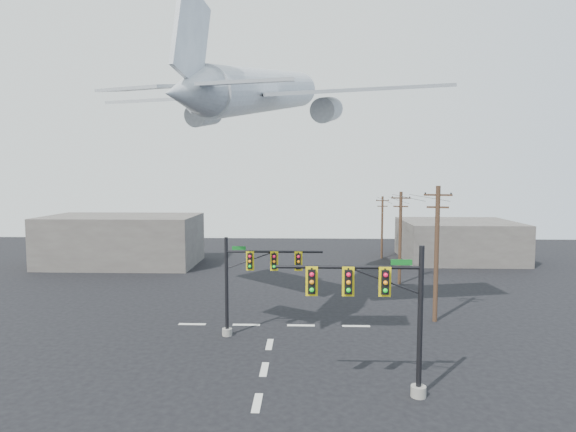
{
  "coord_description": "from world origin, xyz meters",
  "views": [
    {
      "loc": [
        2.3,
        -22.21,
        10.98
      ],
      "look_at": [
        1.31,
        5.0,
        8.62
      ],
      "focal_mm": 30.0,
      "sensor_mm": 36.0,
      "label": 1
    }
  ],
  "objects_px": {
    "utility_pole_c": "(382,226)",
    "airliner": "(264,92)",
    "signal_mast_far": "(251,281)",
    "signal_mast_near": "(384,312)",
    "utility_pole_a": "(437,251)",
    "utility_pole_b": "(400,236)"
  },
  "relations": [
    {
      "from": "signal_mast_far",
      "to": "utility_pole_a",
      "type": "relative_size",
      "value": 0.67
    },
    {
      "from": "signal_mast_near",
      "to": "airliner",
      "type": "relative_size",
      "value": 0.27
    },
    {
      "from": "utility_pole_b",
      "to": "signal_mast_far",
      "type": "bearing_deg",
      "value": -117.03
    },
    {
      "from": "utility_pole_a",
      "to": "airliner",
      "type": "bearing_deg",
      "value": -167.06
    },
    {
      "from": "utility_pole_c",
      "to": "airliner",
      "type": "relative_size",
      "value": 0.29
    },
    {
      "from": "airliner",
      "to": "signal_mast_near",
      "type": "bearing_deg",
      "value": -137.62
    },
    {
      "from": "signal_mast_near",
      "to": "airliner",
      "type": "distance_m",
      "value": 19.85
    },
    {
      "from": "signal_mast_near",
      "to": "utility_pole_c",
      "type": "distance_m",
      "value": 40.17
    },
    {
      "from": "utility_pole_c",
      "to": "airliner",
      "type": "xyz_separation_m",
      "value": [
        -13.17,
        -26.3,
        12.89
      ]
    },
    {
      "from": "signal_mast_near",
      "to": "airliner",
      "type": "height_order",
      "value": "airliner"
    },
    {
      "from": "signal_mast_near",
      "to": "utility_pole_c",
      "type": "relative_size",
      "value": 0.93
    },
    {
      "from": "utility_pole_a",
      "to": "signal_mast_far",
      "type": "bearing_deg",
      "value": -147.26
    },
    {
      "from": "signal_mast_far",
      "to": "utility_pole_c",
      "type": "relative_size",
      "value": 0.84
    },
    {
      "from": "utility_pole_c",
      "to": "airliner",
      "type": "height_order",
      "value": "airliner"
    },
    {
      "from": "utility_pole_b",
      "to": "utility_pole_c",
      "type": "xyz_separation_m",
      "value": [
        0.57,
        14.9,
        -0.59
      ]
    },
    {
      "from": "signal_mast_far",
      "to": "utility_pole_a",
      "type": "xyz_separation_m",
      "value": [
        13.41,
        3.81,
        1.47
      ]
    },
    {
      "from": "signal_mast_far",
      "to": "signal_mast_near",
      "type": "bearing_deg",
      "value": -49.15
    },
    {
      "from": "signal_mast_far",
      "to": "utility_pole_a",
      "type": "bearing_deg",
      "value": 15.88
    },
    {
      "from": "utility_pole_c",
      "to": "signal_mast_near",
      "type": "bearing_deg",
      "value": -96.46
    },
    {
      "from": "utility_pole_b",
      "to": "signal_mast_near",
      "type": "bearing_deg",
      "value": -90.59
    },
    {
      "from": "signal_mast_near",
      "to": "signal_mast_far",
      "type": "xyz_separation_m",
      "value": [
        -7.52,
        8.69,
        -0.44
      ]
    },
    {
      "from": "utility_pole_a",
      "to": "utility_pole_b",
      "type": "bearing_deg",
      "value": 108.15
    }
  ]
}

